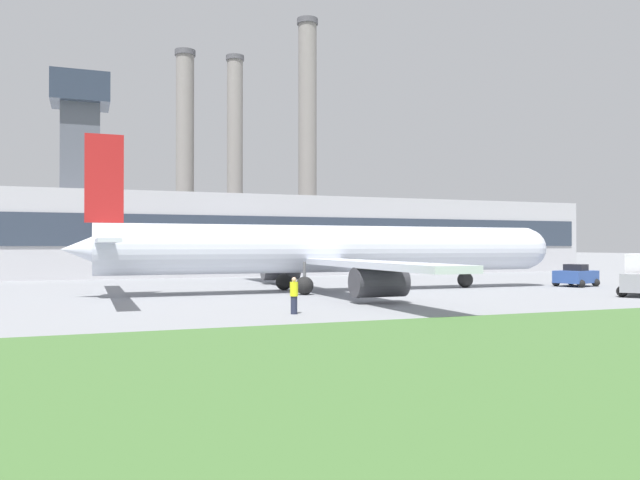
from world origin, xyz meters
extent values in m
plane|color=gray|center=(0.00, 0.00, 0.00)|extent=(400.00, 400.00, 0.00)
cube|color=#B2B2B7|center=(0.00, 28.26, 4.26)|extent=(84.36, 16.00, 8.51)
cube|color=#2D3847|center=(0.00, 20.21, 4.68)|extent=(82.67, 0.16, 3.06)
cube|color=#4C515B|center=(-16.24, 28.26, 8.95)|extent=(3.85, 3.85, 17.89)
cube|color=#283342|center=(-16.24, 28.26, 19.43)|extent=(5.78, 5.78, 3.08)
cylinder|color=gray|center=(-0.28, 62.33, 17.30)|extent=(2.95, 2.95, 34.60)
cylinder|color=#4C4C51|center=(-0.28, 62.33, 35.05)|extent=(3.39, 3.39, 0.88)
cylinder|color=gray|center=(7.13, 58.08, 16.70)|extent=(2.55, 2.55, 33.40)
cylinder|color=#4C4C51|center=(7.13, 58.08, 33.78)|extent=(2.94, 2.94, 0.77)
cylinder|color=gray|center=(20.40, 60.10, 20.82)|extent=(3.19, 3.19, 41.65)
cylinder|color=#4C4C51|center=(20.40, 60.10, 42.13)|extent=(3.67, 3.67, 0.96)
cylinder|color=silver|center=(0.78, -1.25, 2.96)|extent=(32.30, 3.26, 3.26)
sphere|color=silver|center=(16.93, -1.25, 2.96)|extent=(3.10, 3.10, 3.10)
cone|color=silver|center=(-15.37, -1.25, 2.96)|extent=(3.59, 3.10, 3.10)
cube|color=#B21E1E|center=(-14.69, -1.25, 7.31)|extent=(2.28, 0.24, 5.43)
cube|color=silver|center=(-14.72, -6.33, 3.45)|extent=(1.09, 10.17, 0.20)
cube|color=silver|center=(-14.72, 3.84, 3.45)|extent=(1.09, 10.17, 0.20)
cube|color=silver|center=(-0.84, -10.37, 2.15)|extent=(2.43, 16.95, 0.36)
cube|color=silver|center=(-0.84, 7.88, 2.15)|extent=(2.43, 16.95, 0.36)
cylinder|color=#333338|center=(-0.54, -10.50, 1.16)|extent=(3.05, 1.67, 1.67)
cylinder|color=#333338|center=(-0.54, 8.01, 1.16)|extent=(3.05, 1.67, 1.67)
cylinder|color=#59595B|center=(11.27, -1.25, 1.37)|extent=(0.20, 0.20, 1.55)
sphere|color=black|center=(11.27, -1.25, 0.59)|extent=(1.19, 1.19, 1.19)
cylinder|color=#59595B|center=(-2.45, -3.48, 1.37)|extent=(0.20, 0.20, 1.55)
sphere|color=black|center=(-2.45, -3.48, 0.59)|extent=(1.19, 1.19, 1.19)
cylinder|color=#59595B|center=(-2.45, 0.98, 1.37)|extent=(0.20, 0.20, 1.55)
sphere|color=black|center=(-2.45, 0.98, 0.59)|extent=(1.19, 1.19, 1.19)
cube|color=#2D4C93|center=(20.16, -3.14, 0.75)|extent=(3.60, 3.01, 0.95)
cube|color=black|center=(20.16, -3.14, 1.48)|extent=(1.49, 1.79, 0.50)
sphere|color=black|center=(21.50, -3.82, 0.31)|extent=(0.62, 0.62, 0.62)
sphere|color=black|center=(20.89, -1.82, 0.31)|extent=(0.62, 0.62, 0.62)
sphere|color=black|center=(19.44, -4.45, 0.31)|extent=(0.62, 0.62, 0.62)
sphere|color=black|center=(18.82, -2.46, 0.31)|extent=(0.62, 0.62, 0.62)
cube|color=gray|center=(16.07, -12.68, 0.89)|extent=(2.56, 2.55, 1.14)
sphere|color=black|center=(15.47, -12.05, 0.35)|extent=(0.70, 0.70, 0.70)
sphere|color=black|center=(18.50, -9.92, 0.35)|extent=(0.70, 0.70, 0.70)
cylinder|color=#23283D|center=(-6.68, -14.05, 0.42)|extent=(0.37, 0.37, 0.84)
cylinder|color=yellow|center=(-6.68, -14.05, 1.17)|extent=(0.47, 0.47, 0.66)
sphere|color=tan|center=(-6.68, -14.05, 1.61)|extent=(0.23, 0.23, 0.23)
camera|label=1|loc=(-15.84, -41.59, 3.19)|focal=35.00mm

